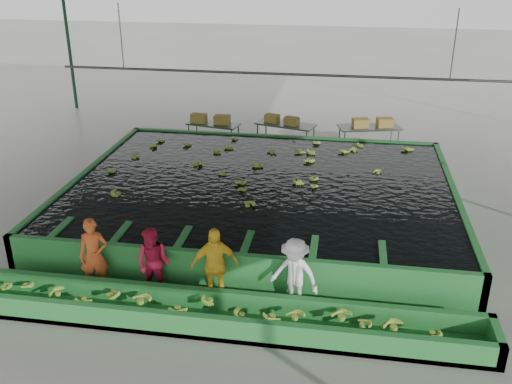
% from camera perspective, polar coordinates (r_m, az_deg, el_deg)
% --- Properties ---
extents(ground, '(80.00, 80.00, 0.00)m').
position_cam_1_polar(ground, '(14.09, -0.33, -4.53)').
color(ground, gray).
rests_on(ground, ground).
extents(shed_roof, '(20.00, 22.00, 0.04)m').
position_cam_1_polar(shed_roof, '(12.54, -0.38, 16.06)').
color(shed_roof, gray).
rests_on(shed_roof, shed_posts).
extents(shed_posts, '(20.00, 22.00, 5.00)m').
position_cam_1_polar(shed_posts, '(13.10, -0.36, 5.16)').
color(shed_posts, '#163925').
rests_on(shed_posts, ground).
extents(flotation_tank, '(10.00, 8.00, 0.90)m').
position_cam_1_polar(flotation_tank, '(15.23, 0.61, -0.41)').
color(flotation_tank, '#267832').
rests_on(flotation_tank, ground).
extents(tank_water, '(9.70, 7.70, 0.00)m').
position_cam_1_polar(tank_water, '(15.07, 0.62, 0.98)').
color(tank_water, black).
rests_on(tank_water, flotation_tank).
extents(sorting_trough, '(10.00, 1.00, 0.50)m').
position_cam_1_polar(sorting_trough, '(10.96, -3.55, -12.14)').
color(sorting_trough, '#267832').
rests_on(sorting_trough, ground).
extents(cableway_rail, '(0.08, 0.08, 14.00)m').
position_cam_1_polar(cableway_rail, '(17.76, 2.40, 11.72)').
color(cableway_rail, '#59605B').
rests_on(cableway_rail, shed_roof).
extents(rail_hanger_left, '(0.04, 0.04, 2.00)m').
position_cam_1_polar(rail_hanger_left, '(18.84, -13.36, 14.91)').
color(rail_hanger_left, '#59605B').
rests_on(rail_hanger_left, shed_roof).
extents(rail_hanger_right, '(0.04, 0.04, 2.00)m').
position_cam_1_polar(rail_hanger_right, '(17.70, 19.23, 13.73)').
color(rail_hanger_right, '#59605B').
rests_on(rail_hanger_right, shed_roof).
extents(worker_a, '(0.68, 0.54, 1.61)m').
position_cam_1_polar(worker_a, '(12.14, -15.90, -6.13)').
color(worker_a, '#CA5421').
rests_on(worker_a, ground).
extents(worker_b, '(0.80, 0.66, 1.50)m').
position_cam_1_polar(worker_b, '(11.72, -10.21, -7.00)').
color(worker_b, '#BC183A').
rests_on(worker_b, ground).
extents(worker_c, '(1.04, 0.72, 1.63)m').
position_cam_1_polar(worker_c, '(11.36, -4.19, -7.34)').
color(worker_c, yellow).
rests_on(worker_c, ground).
extents(worker_d, '(1.11, 0.83, 1.53)m').
position_cam_1_polar(worker_d, '(11.16, 3.88, -8.25)').
color(worker_d, white).
rests_on(worker_d, ground).
extents(packing_table_left, '(1.93, 1.06, 0.83)m').
position_cam_1_polar(packing_table_left, '(20.42, -4.25, 5.75)').
color(packing_table_left, '#59605B').
rests_on(packing_table_left, ground).
extents(packing_table_mid, '(2.18, 1.35, 0.93)m').
position_cam_1_polar(packing_table_mid, '(20.06, 2.96, 5.59)').
color(packing_table_mid, '#59605B').
rests_on(packing_table_mid, ground).
extents(packing_table_right, '(2.21, 1.33, 0.94)m').
position_cam_1_polar(packing_table_right, '(20.03, 11.16, 5.17)').
color(packing_table_right, '#59605B').
rests_on(packing_table_right, ground).
extents(box_stack_left, '(1.41, 0.46, 0.30)m').
position_cam_1_polar(box_stack_left, '(20.35, -4.57, 6.90)').
color(box_stack_left, olive).
rests_on(box_stack_left, packing_table_left).
extents(box_stack_mid, '(1.27, 0.72, 0.26)m').
position_cam_1_polar(box_stack_mid, '(19.94, 2.58, 6.89)').
color(box_stack_mid, olive).
rests_on(box_stack_mid, packing_table_mid).
extents(box_stack_right, '(1.42, 0.71, 0.30)m').
position_cam_1_polar(box_stack_right, '(19.86, 11.56, 6.41)').
color(box_stack_right, olive).
rests_on(box_stack_right, packing_table_right).
extents(floating_bananas, '(8.54, 5.82, 0.12)m').
position_cam_1_polar(floating_bananas, '(15.80, 1.06, 2.07)').
color(floating_bananas, '#82A832').
rests_on(floating_bananas, tank_water).
extents(trough_bananas, '(9.25, 0.62, 0.12)m').
position_cam_1_polar(trough_bananas, '(10.87, -3.57, -11.49)').
color(trough_bananas, '#82A832').
rests_on(trough_bananas, sorting_trough).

